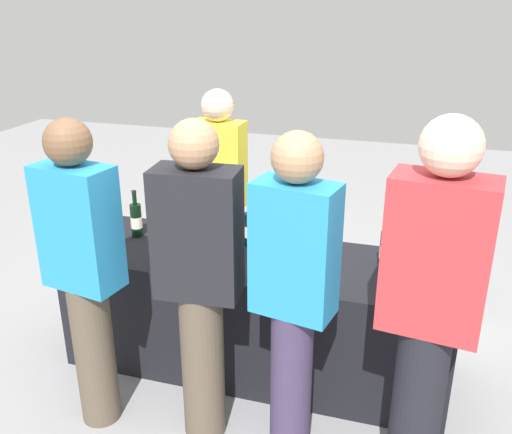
{
  "coord_description": "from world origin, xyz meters",
  "views": [
    {
      "loc": [
        0.84,
        -2.81,
        2.15
      ],
      "look_at": [
        0.0,
        0.0,
        0.99
      ],
      "focal_mm": 39.11,
      "sensor_mm": 36.0,
      "label": 1
    }
  ],
  "objects_px": {
    "wine_bottle_1": "(175,222)",
    "guest_3": "(430,308)",
    "wine_bottle_3": "(251,229)",
    "wine_glass_0": "(183,245)",
    "wine_bottle_0": "(136,220)",
    "guest_0": "(84,268)",
    "wine_glass_1": "(204,242)",
    "guest_1": "(199,278)",
    "guest_2": "(293,293)",
    "wine_bottle_4": "(276,236)",
    "server_pouring": "(220,193)",
    "ice_bucket": "(413,251)",
    "wine_bottle_2": "(229,226)",
    "menu_board": "(433,251)",
    "wine_glass_2": "(313,258)",
    "wine_bottle_5": "(386,250)"
  },
  "relations": [
    {
      "from": "wine_bottle_1",
      "to": "guest_3",
      "type": "distance_m",
      "value": 1.71
    },
    {
      "from": "wine_bottle_1",
      "to": "wine_bottle_3",
      "type": "distance_m",
      "value": 0.48
    },
    {
      "from": "guest_3",
      "to": "wine_glass_0",
      "type": "bearing_deg",
      "value": 166.3
    },
    {
      "from": "wine_bottle_0",
      "to": "guest_0",
      "type": "xyz_separation_m",
      "value": [
        0.13,
        -0.78,
        0.06
      ]
    },
    {
      "from": "wine_glass_1",
      "to": "guest_1",
      "type": "xyz_separation_m",
      "value": [
        0.19,
        -0.54,
        0.07
      ]
    },
    {
      "from": "wine_bottle_1",
      "to": "guest_2",
      "type": "relative_size",
      "value": 0.19
    },
    {
      "from": "wine_bottle_0",
      "to": "wine_glass_0",
      "type": "bearing_deg",
      "value": -30.56
    },
    {
      "from": "guest_3",
      "to": "wine_bottle_4",
      "type": "bearing_deg",
      "value": 145.58
    },
    {
      "from": "wine_glass_1",
      "to": "server_pouring",
      "type": "height_order",
      "value": "server_pouring"
    },
    {
      "from": "ice_bucket",
      "to": "guest_1",
      "type": "distance_m",
      "value": 1.23
    },
    {
      "from": "wine_bottle_3",
      "to": "guest_3",
      "type": "bearing_deg",
      "value": -39.59
    },
    {
      "from": "wine_bottle_2",
      "to": "wine_glass_0",
      "type": "distance_m",
      "value": 0.34
    },
    {
      "from": "server_pouring",
      "to": "guest_1",
      "type": "height_order",
      "value": "guest_1"
    },
    {
      "from": "wine_bottle_2",
      "to": "wine_bottle_4",
      "type": "bearing_deg",
      "value": -8.2
    },
    {
      "from": "wine_bottle_0",
      "to": "server_pouring",
      "type": "bearing_deg",
      "value": 55.48
    },
    {
      "from": "wine_bottle_4",
      "to": "menu_board",
      "type": "height_order",
      "value": "wine_bottle_4"
    },
    {
      "from": "ice_bucket",
      "to": "guest_2",
      "type": "distance_m",
      "value": 0.93
    },
    {
      "from": "wine_bottle_0",
      "to": "guest_1",
      "type": "bearing_deg",
      "value": -44.88
    },
    {
      "from": "menu_board",
      "to": "wine_glass_0",
      "type": "bearing_deg",
      "value": -130.18
    },
    {
      "from": "wine_glass_2",
      "to": "wine_bottle_0",
      "type": "bearing_deg",
      "value": 170.16
    },
    {
      "from": "wine_bottle_3",
      "to": "wine_glass_1",
      "type": "bearing_deg",
      "value": -128.7
    },
    {
      "from": "wine_bottle_4",
      "to": "ice_bucket",
      "type": "bearing_deg",
      "value": 4.29
    },
    {
      "from": "wine_bottle_2",
      "to": "guest_0",
      "type": "distance_m",
      "value": 0.95
    },
    {
      "from": "server_pouring",
      "to": "guest_3",
      "type": "height_order",
      "value": "guest_3"
    },
    {
      "from": "wine_glass_1",
      "to": "guest_3",
      "type": "bearing_deg",
      "value": -25.98
    },
    {
      "from": "wine_glass_1",
      "to": "guest_0",
      "type": "bearing_deg",
      "value": -123.18
    },
    {
      "from": "wine_bottle_1",
      "to": "guest_3",
      "type": "bearing_deg",
      "value": -27.92
    },
    {
      "from": "wine_bottle_2",
      "to": "ice_bucket",
      "type": "height_order",
      "value": "wine_bottle_2"
    },
    {
      "from": "wine_bottle_5",
      "to": "guest_2",
      "type": "relative_size",
      "value": 0.18
    },
    {
      "from": "guest_3",
      "to": "guest_2",
      "type": "bearing_deg",
      "value": -177.05
    },
    {
      "from": "wine_bottle_4",
      "to": "guest_1",
      "type": "relative_size",
      "value": 0.19
    },
    {
      "from": "wine_bottle_4",
      "to": "guest_0",
      "type": "relative_size",
      "value": 0.19
    },
    {
      "from": "guest_0",
      "to": "wine_glass_0",
      "type": "bearing_deg",
      "value": 71.12
    },
    {
      "from": "wine_bottle_0",
      "to": "guest_0",
      "type": "height_order",
      "value": "guest_0"
    },
    {
      "from": "wine_bottle_0",
      "to": "wine_bottle_2",
      "type": "height_order",
      "value": "wine_bottle_2"
    },
    {
      "from": "wine_bottle_0",
      "to": "wine_bottle_5",
      "type": "relative_size",
      "value": 1.01
    },
    {
      "from": "wine_bottle_2",
      "to": "guest_3",
      "type": "xyz_separation_m",
      "value": [
        1.16,
        -0.82,
        0.11
      ]
    },
    {
      "from": "wine_bottle_1",
      "to": "menu_board",
      "type": "relative_size",
      "value": 0.36
    },
    {
      "from": "wine_bottle_0",
      "to": "guest_3",
      "type": "height_order",
      "value": "guest_3"
    },
    {
      "from": "wine_bottle_0",
      "to": "wine_bottle_1",
      "type": "xyz_separation_m",
      "value": [
        0.25,
        0.02,
        0.01
      ]
    },
    {
      "from": "server_pouring",
      "to": "menu_board",
      "type": "height_order",
      "value": "server_pouring"
    },
    {
      "from": "wine_bottle_3",
      "to": "guest_2",
      "type": "distance_m",
      "value": 0.92
    },
    {
      "from": "wine_glass_1",
      "to": "guest_1",
      "type": "bearing_deg",
      "value": -70.48
    },
    {
      "from": "wine_bottle_5",
      "to": "wine_glass_0",
      "type": "bearing_deg",
      "value": -167.38
    },
    {
      "from": "wine_bottle_1",
      "to": "wine_glass_1",
      "type": "bearing_deg",
      "value": -35.83
    },
    {
      "from": "ice_bucket",
      "to": "server_pouring",
      "type": "bearing_deg",
      "value": 160.17
    },
    {
      "from": "guest_1",
      "to": "guest_2",
      "type": "height_order",
      "value": "guest_1"
    },
    {
      "from": "guest_1",
      "to": "wine_bottle_5",
      "type": "bearing_deg",
      "value": 36.38
    },
    {
      "from": "wine_bottle_2",
      "to": "wine_bottle_3",
      "type": "distance_m",
      "value": 0.13
    },
    {
      "from": "wine_glass_0",
      "to": "server_pouring",
      "type": "relative_size",
      "value": 0.09
    }
  ]
}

